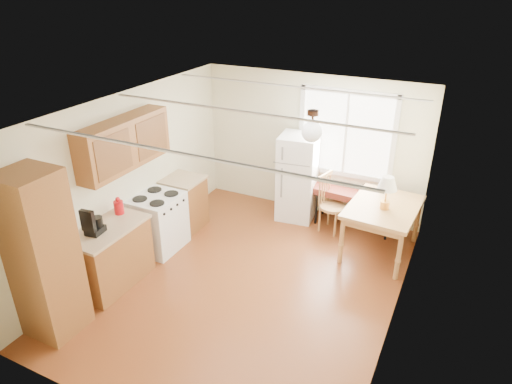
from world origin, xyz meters
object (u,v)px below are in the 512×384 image
Objects in this scene: dining_table at (383,211)px; bench at (355,195)px; refrigerator at (297,177)px; chair at (328,199)px.

bench is at bearing 137.04° from dining_table.
chair is at bearing -24.29° from refrigerator.
chair reaches higher than dining_table.
refrigerator is 1.03× the size of bench.
bench is 0.48m from chair.
dining_table is at bearing -42.27° from bench.
bench is at bearing -1.44° from refrigerator.
bench is 1.48× the size of chair.
refrigerator reaches higher than bench.
chair is (-0.96, 0.32, -0.14)m from dining_table.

